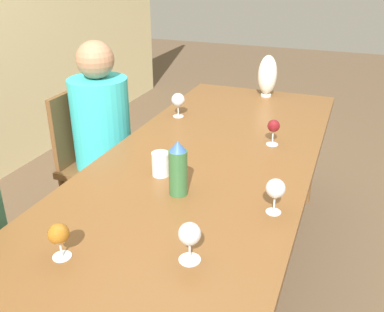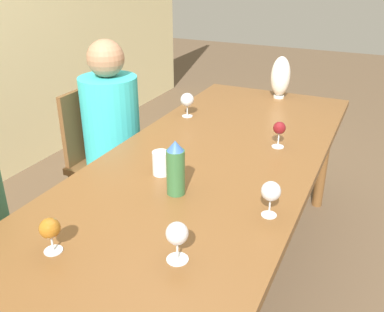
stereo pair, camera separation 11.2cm
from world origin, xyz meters
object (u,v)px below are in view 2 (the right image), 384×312
(water_bottle, at_px, (176,168))
(wine_glass_2, at_px, (279,129))
(wine_glass_3, at_px, (271,192))
(water_tumbler, at_px, (161,163))
(vase, at_px, (280,77))
(wine_glass_1, at_px, (50,229))
(wine_glass_4, at_px, (177,234))
(chair_far, at_px, (105,155))
(person_far, at_px, (114,135))
(wine_glass_0, at_px, (187,100))

(water_bottle, height_order, wine_glass_2, water_bottle)
(water_bottle, relative_size, wine_glass_3, 1.66)
(water_bottle, bearing_deg, water_tumbler, 47.91)
(water_tumbler, xyz_separation_m, vase, (1.31, -0.18, 0.09))
(wine_glass_1, height_order, wine_glass_4, wine_glass_4)
(water_bottle, relative_size, chair_far, 0.25)
(chair_far, bearing_deg, water_tumbler, -126.49)
(water_bottle, xyz_separation_m, wine_glass_1, (-0.50, 0.19, -0.03))
(wine_glass_1, relative_size, wine_glass_4, 0.90)
(wine_glass_3, xyz_separation_m, person_far, (0.63, 1.12, -0.21))
(vase, bearing_deg, water_bottle, 178.30)
(wine_glass_0, height_order, chair_far, chair_far)
(wine_glass_0, distance_m, wine_glass_1, 1.34)
(water_tumbler, xyz_separation_m, wine_glass_2, (0.50, -0.38, 0.04))
(wine_glass_2, xyz_separation_m, person_far, (0.01, 0.99, -0.21))
(water_bottle, height_order, wine_glass_3, water_bottle)
(vase, xyz_separation_m, wine_glass_3, (-1.43, -0.34, -0.04))
(wine_glass_2, bearing_deg, vase, 14.39)
(vase, relative_size, wine_glass_0, 1.95)
(water_tumbler, height_order, person_far, person_far)
(wine_glass_1, height_order, wine_glass_2, wine_glass_2)
(vase, height_order, wine_glass_4, vase)
(water_bottle, bearing_deg, wine_glass_3, -90.03)
(wine_glass_2, distance_m, wine_glass_4, 0.99)
(water_bottle, distance_m, wine_glass_2, 0.67)
(person_far, bearing_deg, water_bottle, -130.41)
(wine_glass_1, bearing_deg, vase, -6.84)
(wine_glass_0, bearing_deg, water_bottle, -157.09)
(water_tumbler, height_order, chair_far, chair_far)
(vase, bearing_deg, wine_glass_4, -175.24)
(wine_glass_2, bearing_deg, water_tumbler, 142.60)
(water_tumbler, distance_m, chair_far, 0.92)
(wine_glass_3, relative_size, person_far, 0.11)
(wine_glass_1, height_order, chair_far, chair_far)
(water_tumbler, bearing_deg, water_bottle, -132.09)
(wine_glass_1, height_order, person_far, person_far)
(water_bottle, height_order, wine_glass_4, water_bottle)
(water_tumbler, relative_size, wine_glass_3, 0.76)
(wine_glass_1, height_order, wine_glass_3, wine_glass_3)
(vase, relative_size, wine_glass_2, 2.10)
(water_tumbler, distance_m, wine_glass_2, 0.63)
(chair_far, relative_size, person_far, 0.75)
(water_bottle, bearing_deg, wine_glass_0, 22.91)
(vase, relative_size, wine_glass_1, 2.28)
(chair_far, xyz_separation_m, person_far, (0.00, -0.08, 0.15))
(vase, xyz_separation_m, chair_far, (-0.79, 0.87, -0.41))
(vase, xyz_separation_m, wine_glass_0, (-0.59, 0.40, -0.04))
(person_far, bearing_deg, wine_glass_1, -153.86)
(wine_glass_0, bearing_deg, wine_glass_2, -109.54)
(vase, height_order, chair_far, vase)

